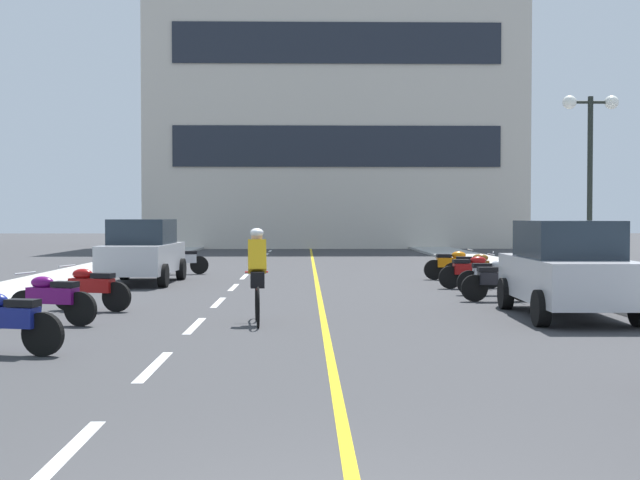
{
  "coord_description": "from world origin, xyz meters",
  "views": [
    {
      "loc": [
        -0.09,
        -4.73,
        1.9
      ],
      "look_at": [
        0.38,
        21.38,
        1.18
      ],
      "focal_mm": 47.72,
      "sensor_mm": 36.0,
      "label": 1
    }
  ],
  "objects_px": {
    "motorcycle_10": "(182,260)",
    "motorcycle_3": "(52,298)",
    "parked_car_mid": "(143,251)",
    "motorcycle_7": "(471,271)",
    "motorcycle_5": "(499,280)",
    "street_lamp_mid": "(590,146)",
    "motorcycle_9": "(452,264)",
    "motorcycle_4": "(91,288)",
    "motorcycle_6": "(492,276)",
    "motorcycle_8": "(474,267)",
    "parked_car_near": "(567,269)",
    "cyclist_rider": "(257,274)",
    "motorcycle_2": "(6,320)"
  },
  "relations": [
    {
      "from": "motorcycle_5",
      "to": "motorcycle_10",
      "type": "relative_size",
      "value": 1.01
    },
    {
      "from": "motorcycle_5",
      "to": "motorcycle_6",
      "type": "xyz_separation_m",
      "value": [
        0.18,
        1.51,
        0.0
      ]
    },
    {
      "from": "parked_car_near",
      "to": "motorcycle_6",
      "type": "relative_size",
      "value": 2.49
    },
    {
      "from": "motorcycle_4",
      "to": "motorcycle_6",
      "type": "relative_size",
      "value": 0.98
    },
    {
      "from": "parked_car_near",
      "to": "motorcycle_8",
      "type": "distance_m",
      "value": 7.86
    },
    {
      "from": "street_lamp_mid",
      "to": "parked_car_mid",
      "type": "height_order",
      "value": "street_lamp_mid"
    },
    {
      "from": "street_lamp_mid",
      "to": "motorcycle_7",
      "type": "xyz_separation_m",
      "value": [
        -3.06,
        0.21,
        -3.27
      ]
    },
    {
      "from": "motorcycle_10",
      "to": "motorcycle_3",
      "type": "bearing_deg",
      "value": -91.74
    },
    {
      "from": "motorcycle_2",
      "to": "cyclist_rider",
      "type": "relative_size",
      "value": 0.95
    },
    {
      "from": "motorcycle_6",
      "to": "motorcycle_7",
      "type": "distance_m",
      "value": 1.88
    },
    {
      "from": "parked_car_mid",
      "to": "motorcycle_6",
      "type": "relative_size",
      "value": 2.49
    },
    {
      "from": "motorcycle_6",
      "to": "motorcycle_9",
      "type": "xyz_separation_m",
      "value": [
        -0.09,
        5.05,
        0.0
      ]
    },
    {
      "from": "motorcycle_4",
      "to": "motorcycle_6",
      "type": "bearing_deg",
      "value": 20.52
    },
    {
      "from": "motorcycle_2",
      "to": "parked_car_near",
      "type": "bearing_deg",
      "value": 24.93
    },
    {
      "from": "motorcycle_5",
      "to": "motorcycle_6",
      "type": "distance_m",
      "value": 1.52
    },
    {
      "from": "motorcycle_2",
      "to": "motorcycle_6",
      "type": "xyz_separation_m",
      "value": [
        8.63,
        8.68,
        0.0
      ]
    },
    {
      "from": "motorcycle_5",
      "to": "cyclist_rider",
      "type": "distance_m",
      "value": 6.47
    },
    {
      "from": "parked_car_mid",
      "to": "motorcycle_10",
      "type": "distance_m",
      "value": 3.77
    },
    {
      "from": "motorcycle_5",
      "to": "motorcycle_9",
      "type": "distance_m",
      "value": 6.56
    },
    {
      "from": "motorcycle_3",
      "to": "motorcycle_6",
      "type": "bearing_deg",
      "value": 31.53
    },
    {
      "from": "street_lamp_mid",
      "to": "parked_car_near",
      "type": "distance_m",
      "value": 7.21
    },
    {
      "from": "motorcycle_4",
      "to": "motorcycle_7",
      "type": "bearing_deg",
      "value": 30.83
    },
    {
      "from": "street_lamp_mid",
      "to": "motorcycle_9",
      "type": "relative_size",
      "value": 2.89
    },
    {
      "from": "motorcycle_9",
      "to": "cyclist_rider",
      "type": "relative_size",
      "value": 0.96
    },
    {
      "from": "motorcycle_4",
      "to": "cyclist_rider",
      "type": "height_order",
      "value": "cyclist_rider"
    },
    {
      "from": "motorcycle_8",
      "to": "parked_car_near",
      "type": "bearing_deg",
      "value": -88.53
    },
    {
      "from": "parked_car_near",
      "to": "motorcycle_3",
      "type": "xyz_separation_m",
      "value": [
        -9.36,
        -1.01,
        -0.44
      ]
    },
    {
      "from": "motorcycle_5",
      "to": "motorcycle_6",
      "type": "height_order",
      "value": "same"
    },
    {
      "from": "motorcycle_3",
      "to": "motorcycle_5",
      "type": "distance_m",
      "value": 9.62
    },
    {
      "from": "motorcycle_6",
      "to": "motorcycle_3",
      "type": "bearing_deg",
      "value": -148.47
    },
    {
      "from": "parked_car_mid",
      "to": "motorcycle_4",
      "type": "bearing_deg",
      "value": -87.46
    },
    {
      "from": "parked_car_near",
      "to": "motorcycle_7",
      "type": "bearing_deg",
      "value": 95.09
    },
    {
      "from": "motorcycle_5",
      "to": "cyclist_rider",
      "type": "bearing_deg",
      "value": -143.44
    },
    {
      "from": "motorcycle_4",
      "to": "motorcycle_6",
      "type": "height_order",
      "value": "same"
    },
    {
      "from": "motorcycle_5",
      "to": "motorcycle_7",
      "type": "relative_size",
      "value": 1.0
    },
    {
      "from": "motorcycle_6",
      "to": "motorcycle_7",
      "type": "xyz_separation_m",
      "value": [
        -0.15,
        1.87,
        0.0
      ]
    },
    {
      "from": "street_lamp_mid",
      "to": "motorcycle_8",
      "type": "xyz_separation_m",
      "value": [
        -2.69,
        1.7,
        -3.27
      ]
    },
    {
      "from": "parked_car_mid",
      "to": "motorcycle_7",
      "type": "distance_m",
      "value": 9.19
    },
    {
      "from": "motorcycle_8",
      "to": "motorcycle_10",
      "type": "height_order",
      "value": "same"
    },
    {
      "from": "motorcycle_3",
      "to": "motorcycle_6",
      "type": "distance_m",
      "value": 10.49
    },
    {
      "from": "motorcycle_5",
      "to": "cyclist_rider",
      "type": "relative_size",
      "value": 0.96
    },
    {
      "from": "motorcycle_2",
      "to": "motorcycle_3",
      "type": "relative_size",
      "value": 1.01
    },
    {
      "from": "parked_car_near",
      "to": "motorcycle_5",
      "type": "xyz_separation_m",
      "value": [
        -0.6,
        2.97,
        -0.44
      ]
    },
    {
      "from": "motorcycle_5",
      "to": "motorcycle_9",
      "type": "bearing_deg",
      "value": 89.14
    },
    {
      "from": "motorcycle_2",
      "to": "motorcycle_10",
      "type": "distance_m",
      "value": 16.16
    },
    {
      "from": "parked_car_mid",
      "to": "cyclist_rider",
      "type": "relative_size",
      "value": 2.4
    },
    {
      "from": "motorcycle_2",
      "to": "motorcycle_9",
      "type": "distance_m",
      "value": 16.17
    },
    {
      "from": "parked_car_mid",
      "to": "motorcycle_5",
      "type": "distance_m",
      "value": 10.4
    },
    {
      "from": "motorcycle_3",
      "to": "motorcycle_7",
      "type": "distance_m",
      "value": 11.47
    },
    {
      "from": "parked_car_mid",
      "to": "motorcycle_5",
      "type": "xyz_separation_m",
      "value": [
        8.94,
        -5.29,
        -0.44
      ]
    }
  ]
}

